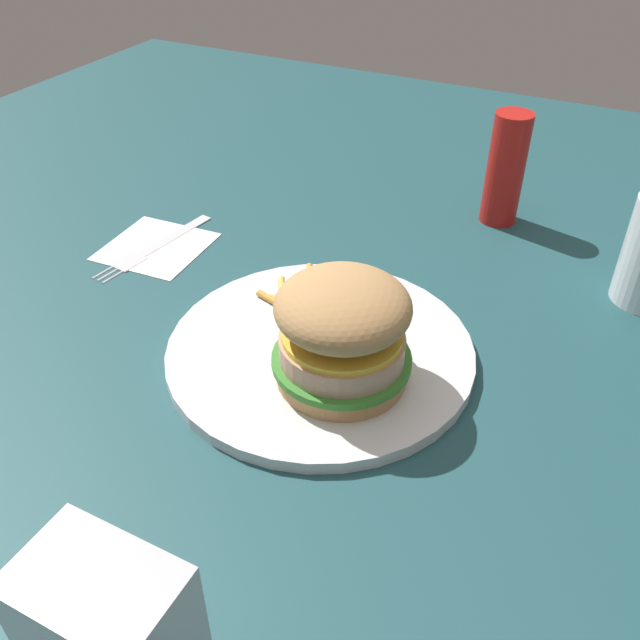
{
  "coord_description": "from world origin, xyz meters",
  "views": [
    {
      "loc": [
        0.43,
        0.23,
        0.4
      ],
      "look_at": [
        0.0,
        0.01,
        0.04
      ],
      "focal_mm": 38.27,
      "sensor_mm": 36.0,
      "label": 1
    }
  ],
  "objects_px": {
    "fries_pile": "(303,303)",
    "fork": "(155,245)",
    "sandwich": "(342,331)",
    "ketchup_bottle": "(506,169)",
    "plate": "(320,351)",
    "napkin": "(156,246)",
    "napkin_dispenser": "(108,625)"
  },
  "relations": [
    {
      "from": "sandwich",
      "to": "fork",
      "type": "bearing_deg",
      "value": -111.74
    },
    {
      "from": "plate",
      "to": "sandwich",
      "type": "xyz_separation_m",
      "value": [
        0.03,
        0.03,
        0.06
      ]
    },
    {
      "from": "fork",
      "to": "ketchup_bottle",
      "type": "relative_size",
      "value": 1.3
    },
    {
      "from": "sandwich",
      "to": "fork",
      "type": "xyz_separation_m",
      "value": [
        -0.12,
        -0.29,
        -0.06
      ]
    },
    {
      "from": "fries_pile",
      "to": "ketchup_bottle",
      "type": "bearing_deg",
      "value": 157.31
    },
    {
      "from": "fries_pile",
      "to": "fork",
      "type": "xyz_separation_m",
      "value": [
        -0.04,
        -0.22,
        -0.01
      ]
    },
    {
      "from": "napkin",
      "to": "napkin_dispenser",
      "type": "xyz_separation_m",
      "value": [
        0.4,
        0.28,
        0.04
      ]
    },
    {
      "from": "napkin",
      "to": "ketchup_bottle",
      "type": "bearing_deg",
      "value": 125.89
    },
    {
      "from": "fork",
      "to": "plate",
      "type": "bearing_deg",
      "value": 71.1
    },
    {
      "from": "sandwich",
      "to": "fries_pile",
      "type": "relative_size",
      "value": 1.03
    },
    {
      "from": "fries_pile",
      "to": "napkin",
      "type": "distance_m",
      "value": 0.22
    },
    {
      "from": "fork",
      "to": "napkin_dispenser",
      "type": "distance_m",
      "value": 0.49
    },
    {
      "from": "plate",
      "to": "fries_pile",
      "type": "xyz_separation_m",
      "value": [
        -0.05,
        -0.04,
        0.01
      ]
    },
    {
      "from": "plate",
      "to": "napkin_dispenser",
      "type": "bearing_deg",
      "value": 4.41
    },
    {
      "from": "sandwich",
      "to": "ketchup_bottle",
      "type": "relative_size",
      "value": 0.89
    },
    {
      "from": "napkin",
      "to": "fries_pile",
      "type": "bearing_deg",
      "value": 78.86
    },
    {
      "from": "fries_pile",
      "to": "napkin_dispenser",
      "type": "bearing_deg",
      "value": 10.53
    },
    {
      "from": "plate",
      "to": "napkin_dispenser",
      "type": "height_order",
      "value": "napkin_dispenser"
    },
    {
      "from": "sandwich",
      "to": "napkin_dispenser",
      "type": "distance_m",
      "value": 0.28
    },
    {
      "from": "napkin",
      "to": "ketchup_bottle",
      "type": "distance_m",
      "value": 0.42
    },
    {
      "from": "fries_pile",
      "to": "napkin_dispenser",
      "type": "distance_m",
      "value": 0.36
    },
    {
      "from": "sandwich",
      "to": "napkin",
      "type": "height_order",
      "value": "sandwich"
    },
    {
      "from": "plate",
      "to": "fries_pile",
      "type": "relative_size",
      "value": 2.44
    },
    {
      "from": "sandwich",
      "to": "napkin_dispenser",
      "type": "xyz_separation_m",
      "value": [
        0.28,
        -0.01,
        -0.02
      ]
    },
    {
      "from": "fork",
      "to": "ketchup_bottle",
      "type": "xyz_separation_m",
      "value": [
        -0.24,
        0.33,
        0.06
      ]
    },
    {
      "from": "fries_pile",
      "to": "napkin_dispenser",
      "type": "height_order",
      "value": "napkin_dispenser"
    },
    {
      "from": "sandwich",
      "to": "napkin_dispenser",
      "type": "relative_size",
      "value": 1.32
    },
    {
      "from": "fries_pile",
      "to": "fork",
      "type": "height_order",
      "value": "fries_pile"
    },
    {
      "from": "plate",
      "to": "sandwich",
      "type": "relative_size",
      "value": 2.36
    },
    {
      "from": "plate",
      "to": "ketchup_bottle",
      "type": "relative_size",
      "value": 2.1
    },
    {
      "from": "plate",
      "to": "ketchup_bottle",
      "type": "bearing_deg",
      "value": 166.99
    },
    {
      "from": "sandwich",
      "to": "napkin",
      "type": "bearing_deg",
      "value": -112.03
    }
  ]
}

